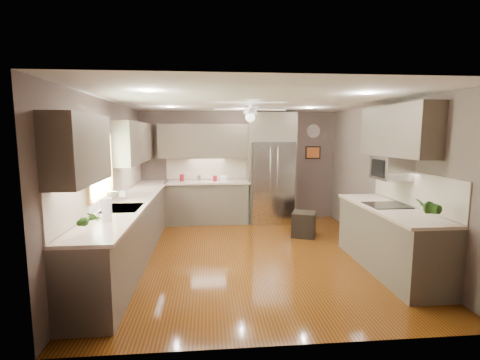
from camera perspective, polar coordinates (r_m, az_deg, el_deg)
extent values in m
plane|color=#462109|center=(5.89, 1.95, -12.15)|extent=(5.00, 5.00, 0.00)
plane|color=white|center=(5.56, 2.07, 12.87)|extent=(5.00, 5.00, 0.00)
plane|color=brown|center=(8.06, -0.22, 2.34)|extent=(4.50, 0.00, 4.50)
plane|color=brown|center=(3.16, 7.71, -5.97)|extent=(4.50, 0.00, 4.50)
plane|color=brown|center=(5.76, -20.80, -0.27)|extent=(0.00, 5.00, 5.00)
plane|color=brown|center=(6.28, 22.83, 0.25)|extent=(0.00, 5.00, 5.00)
cylinder|color=maroon|center=(7.80, -9.51, 0.36)|extent=(0.12, 0.12, 0.15)
cylinder|color=silver|center=(7.74, -6.75, 0.29)|extent=(0.11, 0.11, 0.13)
cylinder|color=maroon|center=(7.75, -4.14, 0.25)|extent=(0.09, 0.09, 0.13)
imported|color=white|center=(5.87, -18.65, -2.10)|extent=(0.10, 0.10, 0.20)
imported|color=#2A5919|center=(3.97, -23.42, -5.98)|extent=(0.19, 0.16, 0.32)
imported|color=#2A5919|center=(4.75, 28.34, -3.88)|extent=(0.24, 0.21, 0.36)
imported|color=#B5AD87|center=(7.77, -2.64, 0.02)|extent=(0.24, 0.24, 0.05)
cube|color=brown|center=(5.98, -17.26, -7.65)|extent=(0.60, 4.70, 0.90)
cube|color=beige|center=(5.88, -17.30, -3.22)|extent=(0.65, 4.70, 0.04)
cube|color=beige|center=(5.91, -20.30, -0.55)|extent=(0.02, 4.70, 0.50)
cube|color=brown|center=(7.85, -5.32, -3.74)|extent=(1.85, 0.60, 0.90)
cube|color=beige|center=(7.75, -5.36, -0.35)|extent=(1.85, 0.65, 0.04)
cube|color=beige|center=(8.02, -5.38, 1.93)|extent=(1.85, 0.02, 0.50)
cube|color=brown|center=(4.14, -24.88, 4.64)|extent=(0.33, 1.20, 0.75)
cube|color=brown|center=(6.94, -16.84, 5.93)|extent=(0.33, 2.40, 0.75)
cube|color=brown|center=(7.83, -5.44, 6.37)|extent=(2.15, 0.33, 0.75)
cube|color=brown|center=(5.67, 24.37, 7.35)|extent=(0.33, 1.70, 0.75)
cube|color=#BFF2B2|center=(5.25, -22.25, 2.24)|extent=(0.01, 1.00, 0.80)
cube|color=brown|center=(5.22, -22.23, 6.95)|extent=(0.05, 1.12, 0.06)
cube|color=brown|center=(5.29, -21.76, -2.39)|extent=(0.05, 1.12, 0.06)
cube|color=brown|center=(4.74, -23.82, 1.64)|extent=(0.05, 0.06, 0.80)
cube|color=brown|center=(5.75, -20.48, 2.74)|extent=(0.05, 0.06, 0.80)
cube|color=silver|center=(5.25, -18.72, -4.48)|extent=(0.50, 0.70, 0.03)
cube|color=#262626|center=(5.26, -18.70, -4.86)|extent=(0.44, 0.62, 0.05)
cylinder|color=silver|center=(5.28, -20.89, -3.14)|extent=(0.02, 0.02, 0.24)
cylinder|color=silver|center=(5.25, -20.32, -1.85)|extent=(0.16, 0.02, 0.02)
cube|color=silver|center=(7.84, 5.12, -0.34)|extent=(0.92, 0.72, 1.82)
cube|color=black|center=(7.55, 5.55, -2.61)|extent=(0.88, 0.02, 0.02)
cube|color=black|center=(7.46, 5.62, 1.88)|extent=(0.01, 0.02, 1.00)
cylinder|color=silver|center=(7.41, 5.06, 1.85)|extent=(0.02, 0.02, 0.90)
cylinder|color=silver|center=(7.44, 6.27, 1.86)|extent=(0.02, 0.02, 0.90)
cube|color=brown|center=(7.82, 5.14, 8.64)|extent=(1.04, 0.60, 0.63)
cube|color=brown|center=(7.82, 1.43, -0.33)|extent=(0.06, 0.60, 1.82)
cube|color=brown|center=(8.00, 8.57, -0.23)|extent=(0.06, 0.60, 1.82)
cube|color=brown|center=(5.59, 23.30, -9.00)|extent=(0.65, 2.20, 0.90)
cube|color=beige|center=(5.48, 23.42, -4.29)|extent=(0.70, 2.20, 0.04)
cube|color=beige|center=(5.59, 26.54, -1.31)|extent=(0.02, 2.20, 0.50)
cube|color=black|center=(5.56, 22.94, -3.83)|extent=(0.56, 0.52, 0.01)
cube|color=silver|center=(5.67, 23.58, 1.82)|extent=(0.42, 0.55, 0.34)
cube|color=black|center=(5.57, 21.68, 1.83)|extent=(0.02, 0.40, 0.26)
cylinder|color=white|center=(5.86, 1.69, 12.22)|extent=(0.03, 0.03, 0.08)
cylinder|color=white|center=(5.85, 1.68, 11.24)|extent=(0.22, 0.22, 0.10)
sphere|color=white|center=(5.84, 1.68, 10.26)|extent=(0.16, 0.16, 0.16)
cube|color=white|center=(5.90, 5.12, 11.37)|extent=(0.48, 0.11, 0.01)
cube|color=white|center=(6.20, 1.29, 11.22)|extent=(0.11, 0.48, 0.01)
cube|color=white|center=(5.82, -1.81, 11.45)|extent=(0.48, 0.11, 0.01)
cube|color=white|center=(5.50, 2.13, 11.67)|extent=(0.11, 0.48, 0.01)
cylinder|color=white|center=(6.85, -11.32, 11.69)|extent=(0.14, 0.14, 0.01)
cylinder|color=white|center=(7.10, 11.38, 11.54)|extent=(0.14, 0.14, 0.01)
cylinder|color=white|center=(4.38, -14.85, 13.98)|extent=(0.14, 0.14, 0.01)
cylinder|color=white|center=(4.76, 20.17, 13.24)|extent=(0.14, 0.14, 0.01)
cylinder|color=white|center=(7.35, 0.26, 11.55)|extent=(0.14, 0.14, 0.01)
cylinder|color=white|center=(8.35, 11.96, 7.86)|extent=(0.30, 0.03, 0.30)
cylinder|color=silver|center=(8.33, 11.99, 7.86)|extent=(0.29, 0.00, 0.29)
cube|color=black|center=(8.35, 11.87, 4.43)|extent=(0.36, 0.03, 0.30)
cube|color=#B45824|center=(8.34, 11.90, 4.42)|extent=(0.30, 0.01, 0.24)
cube|color=black|center=(6.94, 10.43, -7.25)|extent=(0.57, 0.57, 0.49)
cube|color=black|center=(6.88, 10.48, -5.36)|extent=(0.54, 0.54, 0.03)
cylinder|color=white|center=(4.50, -21.03, -4.55)|extent=(0.12, 0.12, 0.28)
cylinder|color=silver|center=(4.50, -21.04, -4.43)|extent=(0.02, 0.02, 0.30)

